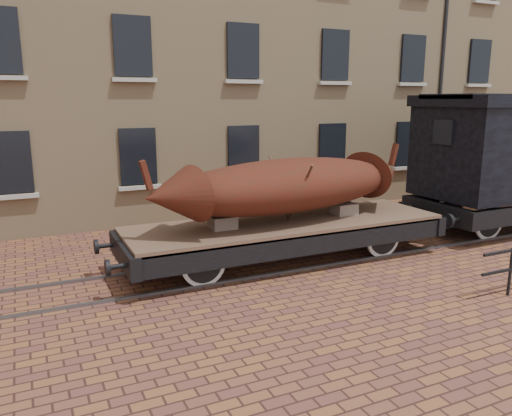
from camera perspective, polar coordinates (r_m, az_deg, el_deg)
name	(u,v)px	position (r m, az deg, el deg)	size (l,w,h in m)	color
ground	(288,261)	(12.34, 3.69, -6.09)	(90.00, 90.00, 0.00)	brown
warehouse_cream	(238,23)	(22.23, -2.04, 20.35)	(40.00, 10.19, 14.00)	tan
rail_track	(288,260)	(12.33, 3.69, -5.96)	(30.00, 1.52, 0.06)	#59595E
flatcar_wagon	(286,229)	(12.08, 3.47, -2.43)	(8.73, 2.37, 1.32)	brown
iron_boat	(289,185)	(11.87, 3.77, 2.64)	(7.23, 2.75, 1.71)	#4B150D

